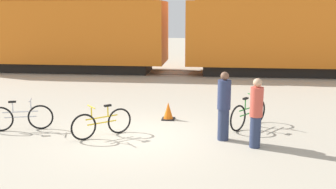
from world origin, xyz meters
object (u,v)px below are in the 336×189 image
object	(u,v)px
bicycle_green	(248,114)
person_in_navy	(224,106)
bicycle_silver	(21,117)
person_in_red	(256,113)
bicycle_yellow	(102,123)
freight_train	(176,21)
traffic_cone	(168,111)

from	to	relation	value
bicycle_green	person_in_navy	size ratio (longest dim) A/B	0.82
bicycle_silver	person_in_red	distance (m)	6.57
bicycle_yellow	person_in_navy	distance (m)	3.31
freight_train	bicycle_yellow	xyz separation A→B (m)	(-0.94, -11.54, -2.42)
bicycle_yellow	person_in_red	xyz separation A→B (m)	(4.04, -0.40, 0.51)
freight_train	bicycle_green	world-z (taller)	freight_train
bicycle_yellow	person_in_red	size ratio (longest dim) A/B	0.78
person_in_navy	bicycle_silver	bearing A→B (deg)	-69.35
bicycle_silver	person_in_navy	xyz separation A→B (m)	(5.73, -0.20, 0.54)
person_in_red	traffic_cone	size ratio (longest dim) A/B	3.20
person_in_red	person_in_navy	bearing A→B (deg)	-47.02
freight_train	person_in_red	size ratio (longest dim) A/B	13.64
bicycle_green	traffic_cone	bearing A→B (deg)	166.01
bicycle_green	bicycle_silver	bearing A→B (deg)	-171.03
bicycle_green	freight_train	bearing A→B (deg)	106.79
person_in_red	person_in_navy	size ratio (longest dim) A/B	0.96
bicycle_yellow	bicycle_silver	bearing A→B (deg)	172.82
freight_train	bicycle_green	bearing A→B (deg)	-73.21
traffic_cone	bicycle_yellow	bearing A→B (deg)	-129.29
person_in_navy	freight_train	bearing A→B (deg)	-145.84
person_in_red	bicycle_silver	bearing A→B (deg)	-20.28
person_in_navy	person_in_red	bearing A→B (deg)	79.73
person_in_red	bicycle_yellow	bearing A→B (deg)	-19.69
bicycle_green	person_in_navy	distance (m)	1.54
bicycle_silver	traffic_cone	xyz separation A→B (m)	(4.06, 1.63, -0.13)
freight_train	bicycle_yellow	size ratio (longest dim) A/B	17.46
freight_train	bicycle_silver	world-z (taller)	freight_train
bicycle_silver	person_in_red	size ratio (longest dim) A/B	0.99
bicycle_yellow	person_in_red	world-z (taller)	person_in_red
bicycle_yellow	bicycle_green	bearing A→B (deg)	18.39
freight_train	person_in_navy	world-z (taller)	freight_train
freight_train	person_in_navy	distance (m)	11.82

